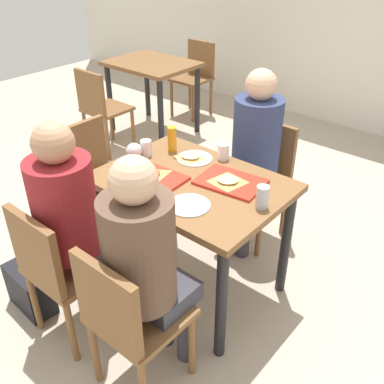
{
  "coord_description": "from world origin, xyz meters",
  "views": [
    {
      "loc": [
        1.38,
        -1.63,
        2.0
      ],
      "look_at": [
        0.0,
        0.0,
        0.7
      ],
      "focal_mm": 40.82,
      "sensor_mm": 36.0,
      "label": 1
    }
  ],
  "objects": [
    {
      "name": "background_table",
      "position": [
        -1.94,
        1.64,
        0.64
      ],
      "size": [
        0.9,
        0.7,
        0.78
      ],
      "color": "brown",
      "rests_on": "ground_plane"
    },
    {
      "name": "chair_near_right",
      "position": [
        0.26,
        -0.77,
        0.5
      ],
      "size": [
        0.4,
        0.4,
        0.86
      ],
      "color": "brown",
      "rests_on": "ground_plane"
    },
    {
      "name": "paper_plate_center",
      "position": [
        -0.16,
        0.21,
        0.78
      ],
      "size": [
        0.22,
        0.22,
        0.01
      ],
      "primitive_type": "cylinder",
      "color": "white",
      "rests_on": "main_table"
    },
    {
      "name": "person_far_side",
      "position": [
        -0.0,
        0.63,
        0.75
      ],
      "size": [
        0.32,
        0.42,
        1.27
      ],
      "color": "#383842",
      "rests_on": "ground_plane"
    },
    {
      "name": "chair_near_left",
      "position": [
        -0.26,
        -0.77,
        0.5
      ],
      "size": [
        0.4,
        0.4,
        0.86
      ],
      "color": "brown",
      "rests_on": "ground_plane"
    },
    {
      "name": "condiment_bottle",
      "position": [
        -0.34,
        0.21,
        0.86
      ],
      "size": [
        0.06,
        0.06,
        0.16
      ],
      "primitive_type": "cylinder",
      "color": "orange",
      "rests_on": "main_table"
    },
    {
      "name": "plastic_cup_b",
      "position": [
        0.03,
        -0.33,
        0.83
      ],
      "size": [
        0.07,
        0.07,
        0.1
      ],
      "primitive_type": "cylinder",
      "color": "white",
      "rests_on": "main_table"
    },
    {
      "name": "tray_red_far",
      "position": [
        0.18,
        0.12,
        0.78
      ],
      "size": [
        0.39,
        0.3,
        0.02
      ],
      "primitive_type": "cube",
      "rotation": [
        0.0,
        0.0,
        0.12
      ],
      "color": "red",
      "rests_on": "main_table"
    },
    {
      "name": "background_chair_far",
      "position": [
        -1.94,
        2.37,
        0.5
      ],
      "size": [
        0.4,
        0.4,
        0.86
      ],
      "color": "brown",
      "rests_on": "ground_plane"
    },
    {
      "name": "chair_left_end",
      "position": [
        -0.91,
        0.0,
        0.5
      ],
      "size": [
        0.4,
        0.4,
        0.86
      ],
      "color": "brown",
      "rests_on": "ground_plane"
    },
    {
      "name": "plastic_cup_a",
      "position": [
        -0.03,
        0.33,
        0.83
      ],
      "size": [
        0.07,
        0.07,
        0.1
      ],
      "primitive_type": "cylinder",
      "color": "white",
      "rests_on": "main_table"
    },
    {
      "name": "pizza_slice_c",
      "position": [
        -0.17,
        0.19,
        0.79
      ],
      "size": [
        0.2,
        0.19,
        0.02
      ],
      "color": "#DBAD60",
      "rests_on": "paper_plate_center"
    },
    {
      "name": "person_in_red",
      "position": [
        -0.26,
        -0.63,
        0.75
      ],
      "size": [
        0.32,
        0.42,
        1.27
      ],
      "color": "#383842",
      "rests_on": "ground_plane"
    },
    {
      "name": "background_chair_near",
      "position": [
        -1.94,
        0.91,
        0.5
      ],
      "size": [
        0.4,
        0.4,
        0.86
      ],
      "color": "brown",
      "rests_on": "ground_plane"
    },
    {
      "name": "handbag",
      "position": [
        -0.61,
        -0.78,
        0.14
      ],
      "size": [
        0.33,
        0.18,
        0.28
      ],
      "primitive_type": "cube",
      "rotation": [
        0.0,
        0.0,
        -0.06
      ],
      "color": "black",
      "rests_on": "ground_plane"
    },
    {
      "name": "soda_can",
      "position": [
        0.45,
        0.02,
        0.84
      ],
      "size": [
        0.07,
        0.07,
        0.12
      ],
      "primitive_type": "cylinder",
      "color": "#B7BCC6",
      "rests_on": "main_table"
    },
    {
      "name": "paper_plate_near_edge",
      "position": [
        0.16,
        -0.21,
        0.78
      ],
      "size": [
        0.22,
        0.22,
        0.01
      ],
      "primitive_type": "cylinder",
      "color": "white",
      "rests_on": "main_table"
    },
    {
      "name": "foil_bundle",
      "position": [
        -0.45,
        -0.02,
        0.83
      ],
      "size": [
        0.1,
        0.1,
        0.1
      ],
      "primitive_type": "sphere",
      "color": "silver",
      "rests_on": "main_table"
    },
    {
      "name": "main_table",
      "position": [
        0.0,
        0.0,
        0.66
      ],
      "size": [
        1.05,
        0.77,
        0.78
      ],
      "color": "brown",
      "rests_on": "ground_plane"
    },
    {
      "name": "ground_plane",
      "position": [
        0.0,
        0.0,
        -0.01
      ],
      "size": [
        10.0,
        10.0,
        0.02
      ],
      "primitive_type": "cube",
      "color": "#B7A893"
    },
    {
      "name": "pizza_slice_b",
      "position": [
        0.18,
        0.09,
        0.8
      ],
      "size": [
        0.23,
        0.23,
        0.02
      ],
      "color": "tan",
      "rests_on": "tray_red_far"
    },
    {
      "name": "chair_far_side",
      "position": [
        0.0,
        0.77,
        0.5
      ],
      "size": [
        0.4,
        0.4,
        0.86
      ],
      "color": "brown",
      "rests_on": "ground_plane"
    },
    {
      "name": "tray_red_near",
      "position": [
        -0.18,
        -0.13,
        0.78
      ],
      "size": [
        0.37,
        0.28,
        0.02
      ],
      "primitive_type": "cube",
      "rotation": [
        0.0,
        0.0,
        0.06
      ],
      "color": "red",
      "rests_on": "main_table"
    },
    {
      "name": "person_in_brown_jacket",
      "position": [
        0.26,
        -0.63,
        0.75
      ],
      "size": [
        0.32,
        0.42,
        1.27
      ],
      "color": "#383842",
      "rests_on": "ground_plane"
    },
    {
      "name": "plastic_cup_c",
      "position": [
        -0.42,
        0.06,
        0.83
      ],
      "size": [
        0.07,
        0.07,
        0.1
      ],
      "primitive_type": "cylinder",
      "color": "white",
      "rests_on": "main_table"
    },
    {
      "name": "pizza_slice_a",
      "position": [
        -0.2,
        -0.15,
        0.8
      ],
      "size": [
        0.23,
        0.26,
        0.02
      ],
      "color": "tan",
      "rests_on": "tray_red_near"
    }
  ]
}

